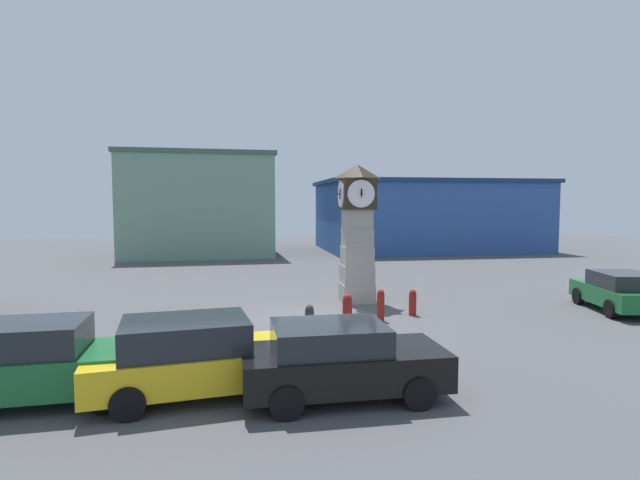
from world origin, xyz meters
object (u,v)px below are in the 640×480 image
object	(u,v)px
bollard_far_row	(381,305)
car_navy_sedan	(33,362)
car_silver_hatch	(619,291)
bollard_end_row	(413,302)
clock_tower	(357,231)
bollard_mid_row	(347,310)
car_by_building	(340,360)
bollard_near_tower	(309,319)
car_near_tower	(198,356)

from	to	relation	value
bollard_far_row	car_navy_sedan	bearing A→B (deg)	-146.62
car_navy_sedan	car_silver_hatch	xyz separation A→B (m)	(17.43, 5.78, -0.07)
bollard_end_row	clock_tower	bearing A→B (deg)	117.74
bollard_end_row	car_silver_hatch	xyz separation A→B (m)	(7.58, -0.50, 0.28)
bollard_far_row	car_navy_sedan	distance (m)	10.21
bollard_end_row	car_silver_hatch	bearing A→B (deg)	-3.81
bollard_mid_row	bollard_far_row	bearing A→B (deg)	24.19
bollard_far_row	car_by_building	size ratio (longest dim) A/B	0.26
car_navy_sedan	car_silver_hatch	size ratio (longest dim) A/B	1.10
bollard_near_tower	car_near_tower	bearing A→B (deg)	-122.76
bollard_near_tower	car_navy_sedan	distance (m)	7.46
bollard_end_row	car_by_building	world-z (taller)	car_by_building
bollard_mid_row	car_silver_hatch	bearing A→B (deg)	4.07
bollard_near_tower	bollard_mid_row	bearing A→B (deg)	26.04
car_navy_sedan	car_by_building	size ratio (longest dim) A/B	1.09
bollard_end_row	car_navy_sedan	bearing A→B (deg)	-147.47
car_navy_sedan	bollard_near_tower	bearing A→B (deg)	36.46
bollard_far_row	bollard_end_row	size ratio (longest dim) A/B	1.17
bollard_far_row	car_by_building	bearing A→B (deg)	-112.24
car_by_building	car_silver_hatch	size ratio (longest dim) A/B	1.00
bollard_near_tower	bollard_mid_row	distance (m)	1.44
bollard_mid_row	bollard_end_row	world-z (taller)	bollard_mid_row
car_silver_hatch	bollard_far_row	bearing A→B (deg)	-178.92
car_navy_sedan	car_silver_hatch	bearing A→B (deg)	18.35
clock_tower	car_silver_hatch	world-z (taller)	clock_tower
bollard_end_row	car_near_tower	xyz separation A→B (m)	(-6.71, -6.29, 0.34)
bollard_near_tower	car_silver_hatch	size ratio (longest dim) A/B	0.21
bollard_near_tower	bollard_far_row	distance (m)	2.79
bollard_end_row	bollard_mid_row	bearing A→B (deg)	-154.49
bollard_mid_row	bollard_end_row	size ratio (longest dim) A/B	1.15
car_near_tower	car_silver_hatch	size ratio (longest dim) A/B	1.15
bollard_mid_row	bollard_far_row	world-z (taller)	bollard_far_row
bollard_near_tower	bollard_end_row	bearing A→B (deg)	25.69
bollard_end_row	car_near_tower	world-z (taller)	car_near_tower
car_navy_sedan	car_near_tower	world-z (taller)	car_navy_sedan
clock_tower	bollard_far_row	size ratio (longest dim) A/B	5.07
bollard_mid_row	bollard_far_row	xyz separation A→B (m)	(1.24, 0.56, 0.01)
bollard_near_tower	car_near_tower	xyz separation A→B (m)	(-2.85, -4.43, 0.36)
bollard_near_tower	car_by_building	bearing A→B (deg)	-90.13
car_navy_sedan	car_silver_hatch	world-z (taller)	car_navy_sedan
bollard_far_row	car_by_building	distance (m)	6.71
clock_tower	bollard_far_row	xyz separation A→B (m)	(0.06, -3.33, -2.28)
clock_tower	car_navy_sedan	xyz separation A→B (m)	(-8.46, -8.94, -2.01)
bollard_near_tower	bollard_far_row	size ratio (longest dim) A/B	0.81
bollard_near_tower	car_silver_hatch	distance (m)	11.52
car_near_tower	clock_tower	bearing A→B (deg)	59.28
bollard_near_tower	bollard_end_row	size ratio (longest dim) A/B	0.95
bollard_far_row	bollard_end_row	world-z (taller)	bollard_far_row
car_near_tower	car_silver_hatch	distance (m)	15.42
bollard_near_tower	car_navy_sedan	size ratio (longest dim) A/B	0.19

